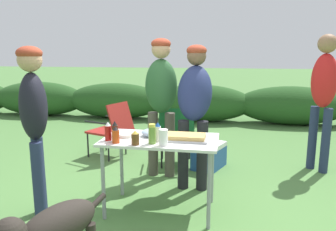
# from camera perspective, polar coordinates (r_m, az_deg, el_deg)

# --- Properties ---
(ground_plane) EXTENTS (60.00, 60.00, 0.00)m
(ground_plane) POSITION_cam_1_polar(r_m,az_deg,el_deg) (3.42, -1.27, -16.09)
(ground_plane) COLOR #4C7A3D
(shrub_hedge) EXTENTS (14.40, 0.90, 0.83)m
(shrub_hedge) POSITION_cam_1_polar(r_m,az_deg,el_deg) (7.50, 5.52, 2.20)
(shrub_hedge) COLOR #234C1E
(shrub_hedge) RESTS_ON ground
(folding_table) EXTENTS (1.10, 0.64, 0.74)m
(folding_table) POSITION_cam_1_polar(r_m,az_deg,el_deg) (3.17, -1.32, -5.37)
(folding_table) COLOR silver
(folding_table) RESTS_ON ground
(food_tray) EXTENTS (0.42, 0.25, 0.06)m
(food_tray) POSITION_cam_1_polar(r_m,az_deg,el_deg) (3.09, 3.05, -3.83)
(food_tray) COLOR #9E9EA3
(food_tray) RESTS_ON folding_table
(plate_stack) EXTENTS (0.24, 0.24, 0.03)m
(plate_stack) POSITION_cam_1_polar(r_m,az_deg,el_deg) (3.28, -7.52, -3.22)
(plate_stack) COLOR white
(plate_stack) RESTS_ON folding_table
(mixing_bowl) EXTENTS (0.22, 0.22, 0.07)m
(mixing_bowl) POSITION_cam_1_polar(r_m,az_deg,el_deg) (3.23, -2.71, -2.97)
(mixing_bowl) COLOR #99B2CC
(mixing_bowl) RESTS_ON folding_table
(paper_cup_stack) EXTENTS (0.08, 0.08, 0.15)m
(paper_cup_stack) POSITION_cam_1_polar(r_m,az_deg,el_deg) (2.90, -0.80, -3.85)
(paper_cup_stack) COLOR white
(paper_cup_stack) RESTS_ON folding_table
(hot_sauce_bottle) EXTENTS (0.07, 0.07, 0.15)m
(hot_sauce_bottle) POSITION_cam_1_polar(r_m,az_deg,el_deg) (3.02, -9.10, -3.41)
(hot_sauce_bottle) COLOR #CC4214
(hot_sauce_bottle) RESTS_ON folding_table
(ketchup_bottle) EXTENTS (0.06, 0.06, 0.18)m
(ketchup_bottle) POSITION_cam_1_polar(r_m,az_deg,el_deg) (3.12, -10.39, -2.76)
(ketchup_bottle) COLOR red
(ketchup_bottle) RESTS_ON folding_table
(bbq_sauce_bottle) EXTENTS (0.06, 0.06, 0.19)m
(bbq_sauce_bottle) POSITION_cam_1_polar(r_m,az_deg,el_deg) (3.08, -9.22, -2.79)
(bbq_sauce_bottle) COLOR #562314
(bbq_sauce_bottle) RESTS_ON folding_table
(mayo_bottle) EXTENTS (0.06, 0.06, 0.18)m
(mayo_bottle) POSITION_cam_1_polar(r_m,az_deg,el_deg) (3.03, -1.83, -2.95)
(mayo_bottle) COLOR silver
(mayo_bottle) RESTS_ON folding_table
(beer_bottle) EXTENTS (0.07, 0.07, 0.13)m
(beer_bottle) POSITION_cam_1_polar(r_m,az_deg,el_deg) (2.94, -5.72, -3.93)
(beer_bottle) COLOR brown
(beer_bottle) RESTS_ON folding_table
(relish_jar) EXTENTS (0.07, 0.07, 0.18)m
(relish_jar) POSITION_cam_1_polar(r_m,az_deg,el_deg) (2.96, -2.79, -3.26)
(relish_jar) COLOR olive
(relish_jar) RESTS_ON folding_table
(standing_person_in_olive_jacket) EXTENTS (0.40, 0.51, 1.64)m
(standing_person_in_olive_jacket) POSITION_cam_1_polar(r_m,az_deg,el_deg) (3.74, 4.65, 2.65)
(standing_person_in_olive_jacket) COLOR black
(standing_person_in_olive_jacket) RESTS_ON ground
(standing_person_in_red_jacket) EXTENTS (0.40, 0.29, 1.72)m
(standing_person_in_red_jacket) POSITION_cam_1_polar(r_m,az_deg,el_deg) (4.02, -1.20, 3.92)
(standing_person_in_red_jacket) COLOR #4C473D
(standing_person_in_red_jacket) RESTS_ON ground
(standing_person_in_dark_puffer) EXTENTS (0.38, 0.41, 1.61)m
(standing_person_in_dark_puffer) POSITION_cam_1_polar(r_m,az_deg,el_deg) (3.20, -22.31, 0.29)
(standing_person_in_dark_puffer) COLOR #232D4C
(standing_person_in_dark_puffer) RESTS_ON ground
(standing_person_with_beanie) EXTENTS (0.42, 0.42, 1.78)m
(standing_person_with_beanie) POSITION_cam_1_polar(r_m,az_deg,el_deg) (4.65, 25.46, 4.17)
(standing_person_with_beanie) COLOR #232D4C
(standing_person_with_beanie) RESTS_ON ground
(camp_chair_green_behind_table) EXTENTS (0.71, 0.64, 0.83)m
(camp_chair_green_behind_table) POSITION_cam_1_polar(r_m,az_deg,el_deg) (4.94, -9.72, -1.91)
(camp_chair_green_behind_table) COLOR maroon
(camp_chair_green_behind_table) RESTS_ON ground
(camp_chair_near_hedge) EXTENTS (0.56, 0.66, 0.83)m
(camp_chair_near_hedge) POSITION_cam_1_polar(r_m,az_deg,el_deg) (4.47, 1.46, -3.11)
(camp_chair_near_hedge) COLOR #19602D
(camp_chair_near_hedge) RESTS_ON ground
(cooler_box) EXTENTS (0.48, 0.57, 0.34)m
(cooler_box) POSITION_cam_1_polar(r_m,az_deg,el_deg) (4.53, 7.15, -6.94)
(cooler_box) COLOR #234C93
(cooler_box) RESTS_ON ground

